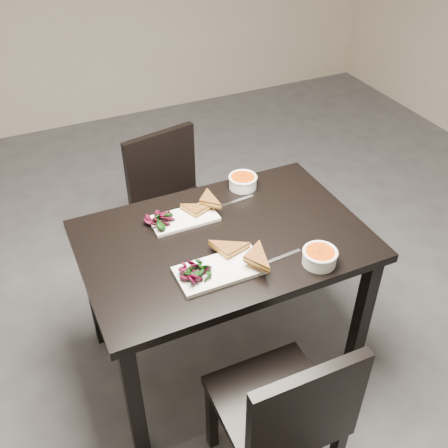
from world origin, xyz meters
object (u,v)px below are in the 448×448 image
Objects in this scene: soup_bowl_far at (243,181)px; plate_near at (220,270)px; chair_far at (173,200)px; plate_far at (184,219)px; soup_bowl_near at (320,256)px; table at (224,255)px; chair_near at (286,413)px.

plate_near is at bearing -124.60° from soup_bowl_far.
chair_far reaches higher than plate_far.
soup_bowl_far is (-0.03, 0.62, -0.00)m from soup_bowl_near.
soup_bowl_far reaches higher than plate_near.
table is 0.42m from soup_bowl_far.
plate_near is 0.40m from soup_bowl_near.
table is 0.72m from chair_near.
chair_near is 1.41m from chair_far.
plate_near is at bearing 93.63° from chair_near.
chair_near is (-0.08, -0.69, -0.17)m from table.
soup_bowl_near is (0.28, -0.31, 0.13)m from table.
chair_far is 0.55m from soup_bowl_far.
chair_far is 2.44× the size of plate_near.
plate_near is (-0.12, -0.90, 0.27)m from chair_far.
soup_bowl_near reaches higher than soup_bowl_far.
chair_near is at bearing -105.05° from chair_far.
table is 0.43m from soup_bowl_near.
plate_near is 0.61m from soup_bowl_far.
chair_far is at bearing 76.39° from plate_far.
chair_near reaches higher than soup_bowl_far.
soup_bowl_near is 0.62m from soup_bowl_far.
chair_near reaches higher than soup_bowl_near.
soup_bowl_far is at bearing 73.03° from chair_near.
plate_near is (-0.10, -0.19, 0.11)m from table.
chair_near is 2.44× the size of plate_near.
chair_far is 6.14× the size of soup_bowl_far.
soup_bowl_near is at bearing -86.81° from soup_bowl_far.
soup_bowl_far is (0.22, -0.40, 0.30)m from chair_far.
table is 0.24m from plate_far.
table is 0.73m from chair_far.
soup_bowl_near reaches higher than plate_far.
chair_near is at bearing -96.28° from table.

